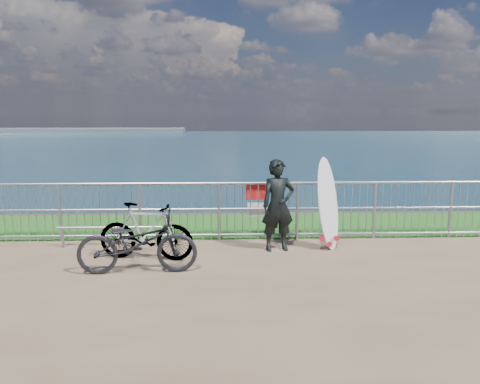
{
  "coord_description": "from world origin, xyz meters",
  "views": [
    {
      "loc": [
        -0.4,
        -7.14,
        2.43
      ],
      "look_at": [
        -0.11,
        1.2,
        1.0
      ],
      "focal_mm": 35.0,
      "sensor_mm": 36.0,
      "label": 1
    }
  ],
  "objects_px": {
    "surfboard": "(328,207)",
    "bicycle_near": "(137,243)",
    "surfer": "(278,205)",
    "bicycle_far": "(146,231)"
  },
  "relations": [
    {
      "from": "surfboard",
      "to": "bicycle_far",
      "type": "relative_size",
      "value": 1.03
    },
    {
      "from": "surfer",
      "to": "surfboard",
      "type": "xyz_separation_m",
      "value": [
        0.91,
        0.07,
        -0.05
      ]
    },
    {
      "from": "bicycle_near",
      "to": "surfer",
      "type": "bearing_deg",
      "value": -66.77
    },
    {
      "from": "surfer",
      "to": "surfboard",
      "type": "bearing_deg",
      "value": -6.47
    },
    {
      "from": "surfboard",
      "to": "bicycle_near",
      "type": "xyz_separation_m",
      "value": [
        -3.18,
        -1.21,
        -0.29
      ]
    },
    {
      "from": "surfboard",
      "to": "bicycle_far",
      "type": "bearing_deg",
      "value": -170.08
    },
    {
      "from": "surfer",
      "to": "bicycle_near",
      "type": "distance_m",
      "value": 2.56
    },
    {
      "from": "surfer",
      "to": "surfboard",
      "type": "height_order",
      "value": "surfboard"
    },
    {
      "from": "bicycle_far",
      "to": "surfboard",
      "type": "bearing_deg",
      "value": -70.06
    },
    {
      "from": "bicycle_near",
      "to": "bicycle_far",
      "type": "xyz_separation_m",
      "value": [
        0.02,
        0.66,
        0.01
      ]
    }
  ]
}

